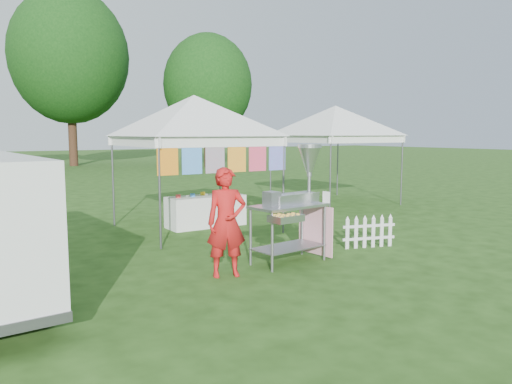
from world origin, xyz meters
TOP-DOWN VIEW (x-y plane):
  - ground at (0.00, 0.00)m, footprint 120.00×120.00m
  - canopy_main at (0.00, 3.49)m, footprint 4.24×4.24m
  - canopy_right at (5.50, 5.00)m, footprint 4.24×4.24m
  - tree_mid at (3.00, 28.00)m, footprint 7.60×7.60m
  - tree_right at (10.00, 22.00)m, footprint 5.60×5.60m
  - donut_cart at (0.21, 0.00)m, footprint 1.42×1.11m
  - vendor at (-1.26, -0.14)m, footprint 0.70×0.56m
  - picket_fence at (1.94, 0.04)m, footprint 1.04×0.35m
  - display_table at (0.35, 3.68)m, footprint 1.80×0.70m

SIDE VIEW (x-z plane):
  - ground at x=0.00m, z-range 0.00..0.00m
  - picket_fence at x=1.94m, z-range 0.01..0.57m
  - display_table at x=0.35m, z-range 0.00..0.72m
  - vendor at x=-1.26m, z-range 0.00..1.66m
  - donut_cart at x=0.21m, z-range 0.17..2.15m
  - canopy_main at x=0.00m, z-range 1.26..4.71m
  - canopy_right at x=5.50m, z-range 1.27..4.72m
  - tree_right at x=10.00m, z-range 0.97..9.39m
  - tree_mid at x=3.00m, z-range 1.38..12.90m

